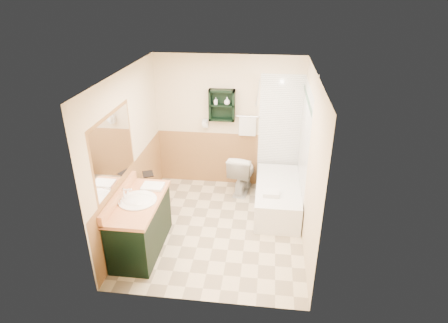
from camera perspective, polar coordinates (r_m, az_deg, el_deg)
floor at (r=5.94m, az=-1.05°, el=-10.03°), size 3.00×3.00×0.00m
back_wall at (r=6.72m, az=0.66°, el=5.98°), size 2.60×0.04×2.40m
left_wall at (r=5.65m, az=-14.53°, el=1.17°), size 0.04×3.00×2.40m
right_wall at (r=5.32m, az=13.06°, el=-0.25°), size 0.04×3.00×2.40m
ceiling at (r=4.94m, az=-1.28°, el=13.42°), size 2.60×3.00×0.04m
wainscot_left at (r=5.96m, az=-13.48°, el=-4.98°), size 2.98×2.98×1.00m
wainscot_back at (r=6.96m, az=0.60°, el=0.45°), size 2.58×2.58×1.00m
mirror_frame at (r=5.05m, az=-16.50°, el=1.66°), size 1.30×1.30×1.00m
mirror_glass at (r=5.05m, az=-16.45°, el=1.66°), size 1.20×1.20×0.90m
tile_right at (r=6.06m, az=11.95°, el=1.58°), size 1.50×1.50×2.10m
tile_back at (r=6.71m, az=9.37°, el=4.21°), size 0.95×0.95×2.10m
tile_accent at (r=5.77m, az=12.62°, el=9.31°), size 1.50×1.50×0.10m
wall_shelf at (r=6.52m, az=-0.32°, el=8.58°), size 0.45×0.15×0.55m
hair_dryer at (r=6.69m, az=-2.85°, el=5.86°), size 0.10×0.24×0.18m
towel_bar at (r=6.58m, az=3.65°, el=6.87°), size 0.40×0.06×0.40m
curtain_rod at (r=5.72m, az=5.20°, el=10.71°), size 0.03×1.60×0.03m
shower_curtain at (r=6.15m, az=4.96°, el=3.46°), size 1.05×1.05×1.70m
vanity at (r=5.43m, az=-12.61°, el=-9.44°), size 0.59×1.25×0.79m
bathtub at (r=6.32m, az=8.13°, el=-5.36°), size 0.71×1.50×0.47m
toilet at (r=6.75m, az=2.78°, el=-1.72°), size 0.53×0.80×0.73m
counter_towel at (r=5.48m, az=-10.80°, el=-3.75°), size 0.30×0.24×0.04m
vanity_book at (r=5.81m, az=-12.38°, el=-1.15°), size 0.15×0.08×0.21m
tub_towel at (r=5.87m, az=7.17°, el=-4.82°), size 0.25×0.21×0.07m
soap_bottle_a at (r=6.51m, az=-1.25°, el=8.95°), size 0.07×0.12×0.05m
soap_bottle_b at (r=6.48m, az=0.47°, el=9.10°), size 0.15×0.16×0.10m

